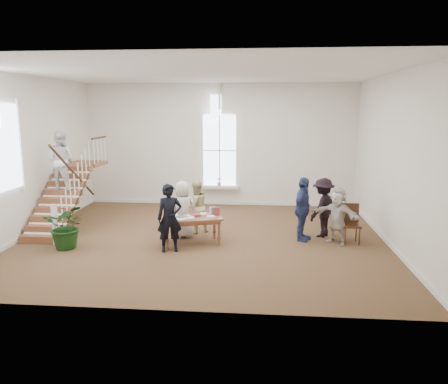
# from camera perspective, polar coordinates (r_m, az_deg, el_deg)

# --- Properties ---
(ground) EXTENTS (10.00, 10.00, 0.00)m
(ground) POSITION_cam_1_polar(r_m,az_deg,el_deg) (12.32, -2.62, -6.03)
(ground) COLOR #4E381E
(ground) RESTS_ON ground
(room_shell) EXTENTS (10.49, 10.00, 10.00)m
(room_shell) POSITION_cam_1_polar(r_m,az_deg,el_deg) (16.46, -0.59, -0.29)
(room_shell) COLOR silver
(room_shell) RESTS_ON ground
(staircase) EXTENTS (1.10, 4.10, 2.92)m
(staircase) POSITION_cam_1_polar(r_m,az_deg,el_deg) (13.92, -20.27, 2.09)
(staircase) COLOR brown
(staircase) RESTS_ON ground
(library_table) EXTENTS (1.73, 1.24, 0.80)m
(library_table) POSITION_cam_1_polar(r_m,az_deg,el_deg) (11.65, -4.31, -3.69)
(library_table) COLOR brown
(library_table) RESTS_ON ground
(police_officer) EXTENTS (0.73, 0.58, 1.73)m
(police_officer) POSITION_cam_1_polar(r_m,az_deg,el_deg) (11.06, -7.12, -3.40)
(police_officer) COLOR black
(police_officer) RESTS_ON ground
(elderly_woman) EXTENTS (0.92, 0.77, 1.61)m
(elderly_woman) POSITION_cam_1_polar(r_m,az_deg,el_deg) (12.25, -5.43, -2.28)
(elderly_woman) COLOR beige
(elderly_woman) RESTS_ON ground
(person_yellow) EXTENTS (0.95, 0.91, 1.55)m
(person_yellow) POSITION_cam_1_polar(r_m,az_deg,el_deg) (12.68, -3.69, -1.93)
(person_yellow) COLOR #D1C582
(person_yellow) RESTS_ON ground
(woman_cluster_a) EXTENTS (0.80, 1.11, 1.76)m
(woman_cluster_a) POSITION_cam_1_polar(r_m,az_deg,el_deg) (12.07, 10.24, -2.23)
(woman_cluster_a) COLOR navy
(woman_cluster_a) RESTS_ON ground
(woman_cluster_b) EXTENTS (1.14, 1.24, 1.67)m
(woman_cluster_b) POSITION_cam_1_polar(r_m,az_deg,el_deg) (12.59, 12.78, -1.99)
(woman_cluster_b) COLOR black
(woman_cluster_b) RESTS_ON ground
(woman_cluster_c) EXTENTS (1.38, 1.25, 1.52)m
(woman_cluster_c) POSITION_cam_1_polar(r_m,az_deg,el_deg) (12.02, 14.58, -3.03)
(woman_cluster_c) COLOR beige
(woman_cluster_c) RESTS_ON ground
(floor_plant) EXTENTS (1.24, 1.13, 1.19)m
(floor_plant) POSITION_cam_1_polar(r_m,az_deg,el_deg) (11.98, -19.83, -4.20)
(floor_plant) COLOR #123410
(floor_plant) RESTS_ON ground
(side_chair) EXTENTS (0.47, 0.47, 1.06)m
(side_chair) POSITION_cam_1_polar(r_m,az_deg,el_deg) (12.26, 16.22, -3.64)
(side_chair) COLOR #351F0E
(side_chair) RESTS_ON ground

